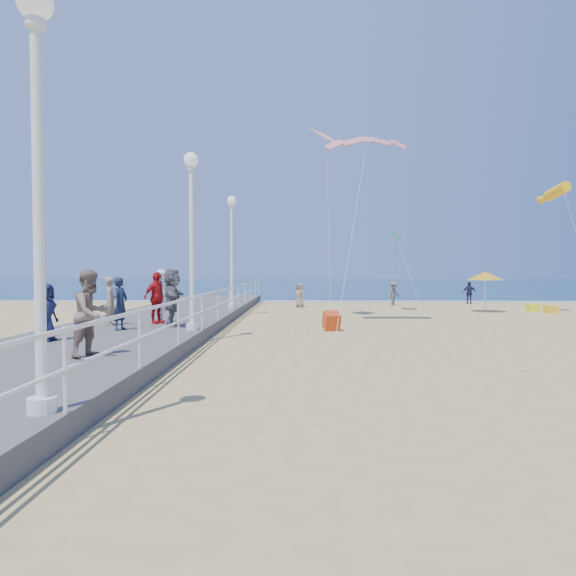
{
  "coord_description": "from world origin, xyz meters",
  "views": [
    {
      "loc": [
        -2.08,
        -15.35,
        2.21
      ],
      "look_at": [
        -2.5,
        2.0,
        1.6
      ],
      "focal_mm": 32.0,
      "sensor_mm": 36.0,
      "label": 1
    }
  ],
  "objects_px": {
    "lamp_post_near": "(38,153)",
    "beach_walker_a": "(394,293)",
    "box_kite": "(331,323)",
    "beach_chair_right": "(551,309)",
    "lamp_post_far": "(232,240)",
    "spectator_5": "(172,298)",
    "beach_chair_left": "(533,308)",
    "beach_walker_b": "(469,293)",
    "toddler_held": "(168,287)",
    "spectator_0": "(120,304)",
    "spectator_1": "(91,313)",
    "beach_walker_c": "(299,295)",
    "spectator_4": "(46,312)",
    "lamp_post_mid": "(191,222)",
    "spectator_6": "(111,301)",
    "beach_umbrella": "(485,276)",
    "woman_holding_toddler": "(163,296)",
    "spectator_3": "(156,298)"
  },
  "relations": [
    {
      "from": "spectator_4",
      "to": "spectator_0",
      "type": "bearing_deg",
      "value": -15.99
    },
    {
      "from": "spectator_1",
      "to": "beach_umbrella",
      "type": "bearing_deg",
      "value": -18.76
    },
    {
      "from": "lamp_post_near",
      "to": "beach_walker_c",
      "type": "relative_size",
      "value": 3.7
    },
    {
      "from": "spectator_3",
      "to": "beach_walker_b",
      "type": "bearing_deg",
      "value": -10.9
    },
    {
      "from": "spectator_0",
      "to": "beach_chair_right",
      "type": "xyz_separation_m",
      "value": [
        18.22,
        11.19,
        -1.0
      ]
    },
    {
      "from": "spectator_5",
      "to": "beach_walker_a",
      "type": "xyz_separation_m",
      "value": [
        9.94,
        15.66,
        -0.57
      ]
    },
    {
      "from": "beach_umbrella",
      "to": "spectator_4",
      "type": "bearing_deg",
      "value": -138.62
    },
    {
      "from": "woman_holding_toddler",
      "to": "toddler_held",
      "type": "height_order",
      "value": "woman_holding_toddler"
    },
    {
      "from": "lamp_post_far",
      "to": "beach_walker_c",
      "type": "bearing_deg",
      "value": 61.72
    },
    {
      "from": "spectator_1",
      "to": "beach_umbrella",
      "type": "relative_size",
      "value": 0.85
    },
    {
      "from": "woman_holding_toddler",
      "to": "beach_walker_a",
      "type": "bearing_deg",
      "value": -50.93
    },
    {
      "from": "woman_holding_toddler",
      "to": "spectator_5",
      "type": "relative_size",
      "value": 0.98
    },
    {
      "from": "lamp_post_far",
      "to": "beach_umbrella",
      "type": "distance_m",
      "value": 13.33
    },
    {
      "from": "beach_walker_b",
      "to": "beach_chair_right",
      "type": "height_order",
      "value": "beach_walker_b"
    },
    {
      "from": "beach_walker_a",
      "to": "beach_walker_b",
      "type": "bearing_deg",
      "value": -27.3
    },
    {
      "from": "toddler_held",
      "to": "spectator_4",
      "type": "bearing_deg",
      "value": 143.68
    },
    {
      "from": "spectator_5",
      "to": "beach_chair_left",
      "type": "bearing_deg",
      "value": -61.65
    },
    {
      "from": "beach_umbrella",
      "to": "lamp_post_mid",
      "type": "bearing_deg",
      "value": -137.93
    },
    {
      "from": "beach_walker_a",
      "to": "beach_walker_c",
      "type": "xyz_separation_m",
      "value": [
        -5.89,
        -1.68,
        -0.03
      ]
    },
    {
      "from": "lamp_post_far",
      "to": "spectator_6",
      "type": "distance_m",
      "value": 8.67
    },
    {
      "from": "spectator_4",
      "to": "beach_walker_b",
      "type": "xyz_separation_m",
      "value": [
        17.49,
        20.85,
        -0.41
      ]
    },
    {
      "from": "lamp_post_mid",
      "to": "spectator_0",
      "type": "height_order",
      "value": "lamp_post_mid"
    },
    {
      "from": "spectator_4",
      "to": "beach_walker_a",
      "type": "xyz_separation_m",
      "value": [
        12.29,
        19.18,
        -0.38
      ]
    },
    {
      "from": "lamp_post_near",
      "to": "spectator_0",
      "type": "relative_size",
      "value": 3.33
    },
    {
      "from": "beach_walker_c",
      "to": "beach_umbrella",
      "type": "height_order",
      "value": "beach_umbrella"
    },
    {
      "from": "spectator_0",
      "to": "beach_chair_left",
      "type": "bearing_deg",
      "value": -43.74
    },
    {
      "from": "spectator_5",
      "to": "beach_walker_c",
      "type": "height_order",
      "value": "spectator_5"
    },
    {
      "from": "lamp_post_far",
      "to": "beach_chair_left",
      "type": "bearing_deg",
      "value": 11.52
    },
    {
      "from": "spectator_6",
      "to": "beach_chair_right",
      "type": "bearing_deg",
      "value": -75.45
    },
    {
      "from": "toddler_held",
      "to": "spectator_0",
      "type": "xyz_separation_m",
      "value": [
        -0.84,
        -2.36,
        -0.41
      ]
    },
    {
      "from": "lamp_post_far",
      "to": "spectator_5",
      "type": "height_order",
      "value": "lamp_post_far"
    },
    {
      "from": "spectator_4",
      "to": "beach_walker_b",
      "type": "distance_m",
      "value": 27.21
    },
    {
      "from": "spectator_5",
      "to": "lamp_post_far",
      "type": "bearing_deg",
      "value": -11.86
    },
    {
      "from": "spectator_0",
      "to": "spectator_6",
      "type": "xyz_separation_m",
      "value": [
        -0.78,
        1.3,
        -0.01
      ]
    },
    {
      "from": "lamp_post_mid",
      "to": "beach_walker_b",
      "type": "height_order",
      "value": "lamp_post_mid"
    },
    {
      "from": "spectator_1",
      "to": "beach_walker_c",
      "type": "relative_size",
      "value": 1.26
    },
    {
      "from": "spectator_0",
      "to": "spectator_4",
      "type": "distance_m",
      "value": 2.66
    },
    {
      "from": "beach_walker_c",
      "to": "spectator_3",
      "type": "bearing_deg",
      "value": -71.92
    },
    {
      "from": "beach_chair_left",
      "to": "beach_walker_b",
      "type": "bearing_deg",
      "value": 102.34
    },
    {
      "from": "lamp_post_mid",
      "to": "lamp_post_far",
      "type": "xyz_separation_m",
      "value": [
        0.0,
        9.0,
        0.0
      ]
    },
    {
      "from": "beach_walker_b",
      "to": "woman_holding_toddler",
      "type": "bearing_deg",
      "value": 62.19
    },
    {
      "from": "beach_chair_left",
      "to": "beach_chair_right",
      "type": "xyz_separation_m",
      "value": [
        0.43,
        -1.08,
        0.0
      ]
    },
    {
      "from": "toddler_held",
      "to": "beach_chair_left",
      "type": "bearing_deg",
      "value": -74.6
    },
    {
      "from": "lamp_post_near",
      "to": "spectator_6",
      "type": "distance_m",
      "value": 10.91
    },
    {
      "from": "lamp_post_near",
      "to": "beach_walker_a",
      "type": "height_order",
      "value": "lamp_post_near"
    },
    {
      "from": "spectator_0",
      "to": "spectator_1",
      "type": "bearing_deg",
      "value": -155.74
    },
    {
      "from": "toddler_held",
      "to": "spectator_5",
      "type": "height_order",
      "value": "spectator_5"
    },
    {
      "from": "box_kite",
      "to": "beach_chair_right",
      "type": "bearing_deg",
      "value": 21.33
    },
    {
      "from": "lamp_post_far",
      "to": "spectator_0",
      "type": "relative_size",
      "value": 3.33
    },
    {
      "from": "spectator_5",
      "to": "beach_chair_left",
      "type": "xyz_separation_m",
      "value": [
        16.49,
        11.2,
        -1.13
      ]
    }
  ]
}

